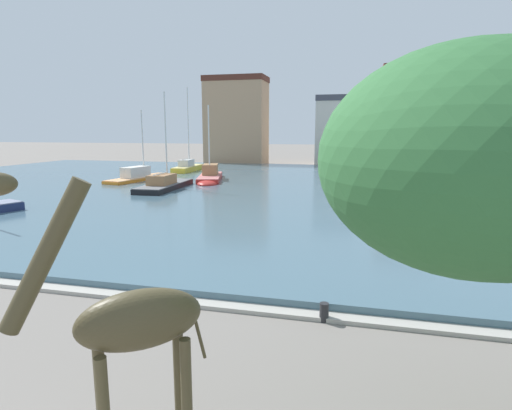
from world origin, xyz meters
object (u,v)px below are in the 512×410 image
(giraffe_statue, at_px, (130,328))
(mooring_bollard, at_px, (324,312))
(sailboat_teal, at_px, (402,185))
(sailboat_green, at_px, (463,179))
(sailboat_white, at_px, (398,170))
(sailboat_orange, at_px, (144,177))
(sailboat_yellow, at_px, (189,168))
(sailboat_black, at_px, (168,185))
(sailboat_red, at_px, (210,178))

(giraffe_statue, bearing_deg, mooring_bollard, 69.36)
(giraffe_statue, bearing_deg, sailboat_teal, 78.09)
(sailboat_green, distance_m, sailboat_white, 10.25)
(giraffe_statue, height_order, sailboat_orange, sailboat_orange)
(sailboat_green, bearing_deg, sailboat_white, 118.70)
(sailboat_yellow, relative_size, sailboat_black, 1.17)
(sailboat_green, relative_size, mooring_bollard, 17.27)
(sailboat_green, relative_size, sailboat_teal, 1.23)
(sailboat_black, xyz_separation_m, mooring_bollard, (14.29, -20.43, -0.27))
(sailboat_white, bearing_deg, sailboat_green, -61.30)
(sailboat_red, xyz_separation_m, sailboat_orange, (-6.43, -0.77, -0.06))
(giraffe_statue, xyz_separation_m, sailboat_red, (-10.55, 31.76, -1.79))
(sailboat_yellow, relative_size, sailboat_orange, 1.05)
(sailboat_yellow, height_order, mooring_bollard, sailboat_yellow)
(giraffe_statue, distance_m, sailboat_white, 47.03)
(sailboat_white, relative_size, sailboat_teal, 1.13)
(sailboat_yellow, distance_m, sailboat_red, 10.41)
(sailboat_black, relative_size, sailboat_white, 1.05)
(sailboat_green, height_order, sailboat_teal, sailboat_green)
(giraffe_statue, distance_m, sailboat_green, 39.46)
(sailboat_orange, xyz_separation_m, mooring_bollard, (19.13, -25.29, -0.27))
(sailboat_yellow, height_order, sailboat_teal, sailboat_yellow)
(sailboat_red, bearing_deg, giraffe_statue, -71.63)
(giraffe_statue, height_order, sailboat_black, sailboat_black)
(sailboat_white, height_order, mooring_bollard, sailboat_white)
(sailboat_red, bearing_deg, sailboat_white, 38.82)
(sailboat_orange, relative_size, sailboat_teal, 1.33)
(giraffe_statue, xyz_separation_m, sailboat_black, (-12.14, 26.13, -1.84))
(giraffe_statue, xyz_separation_m, sailboat_yellow, (-16.26, 40.47, -1.76))
(sailboat_yellow, relative_size, sailboat_green, 1.13)
(sailboat_white, bearing_deg, sailboat_black, -134.29)
(giraffe_statue, bearing_deg, sailboat_green, 71.47)
(sailboat_white, relative_size, mooring_bollard, 15.91)
(mooring_bollard, bearing_deg, sailboat_white, 82.36)
(sailboat_black, distance_m, sailboat_teal, 19.20)
(giraffe_statue, height_order, mooring_bollard, giraffe_statue)
(mooring_bollard, bearing_deg, sailboat_red, 115.98)
(sailboat_green, bearing_deg, sailboat_orange, -167.80)
(sailboat_white, distance_m, sailboat_orange, 28.99)
(sailboat_green, distance_m, sailboat_teal, 8.95)
(giraffe_statue, relative_size, sailboat_teal, 0.66)
(sailboat_black, xyz_separation_m, sailboat_orange, (-4.84, 4.86, 0.00))
(sailboat_black, bearing_deg, sailboat_green, 24.51)
(sailboat_yellow, xyz_separation_m, sailboat_red, (5.71, -8.70, -0.03))
(giraffe_statue, xyz_separation_m, sailboat_green, (12.53, 37.37, -1.91))
(giraffe_statue, bearing_deg, sailboat_orange, 118.72)
(giraffe_statue, relative_size, sailboat_yellow, 0.47)
(sailboat_orange, bearing_deg, giraffe_statue, -61.28)
(giraffe_statue, height_order, sailboat_teal, sailboat_teal)
(sailboat_yellow, height_order, sailboat_black, sailboat_yellow)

